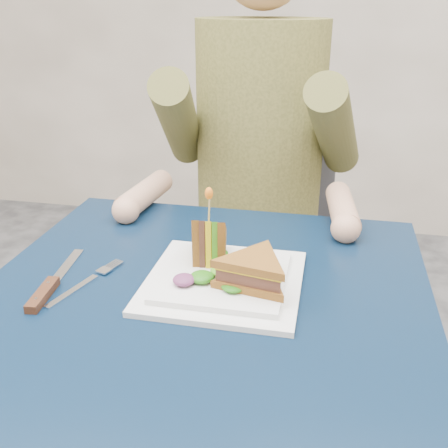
% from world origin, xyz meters
% --- Properties ---
extents(table, '(0.75, 0.75, 0.73)m').
position_xyz_m(table, '(0.00, 0.00, 0.65)').
color(table, black).
rests_on(table, ground).
extents(chair, '(0.42, 0.40, 0.93)m').
position_xyz_m(chair, '(0.00, 0.74, 0.54)').
color(chair, '#47474C').
rests_on(chair, ground).
extents(diner, '(0.54, 0.59, 0.74)m').
position_xyz_m(diner, '(-0.00, 0.63, 0.91)').
color(diner, brown).
rests_on(diner, chair).
extents(plate, '(0.26, 0.26, 0.02)m').
position_xyz_m(plate, '(0.03, 0.04, 0.74)').
color(plate, white).
rests_on(plate, table).
extents(sandwich_flat, '(0.17, 0.17, 0.05)m').
position_xyz_m(sandwich_flat, '(0.09, 0.01, 0.78)').
color(sandwich_flat, brown).
rests_on(sandwich_flat, plate).
extents(sandwich_upright, '(0.08, 0.13, 0.13)m').
position_xyz_m(sandwich_upright, '(-0.00, 0.08, 0.78)').
color(sandwich_upright, brown).
rests_on(sandwich_upright, plate).
extents(fork, '(0.07, 0.18, 0.01)m').
position_xyz_m(fork, '(-0.20, -0.01, 0.73)').
color(fork, silver).
rests_on(fork, table).
extents(knife, '(0.05, 0.22, 0.02)m').
position_xyz_m(knife, '(-0.25, -0.05, 0.74)').
color(knife, silver).
rests_on(knife, table).
extents(toothpick, '(0.01, 0.01, 0.06)m').
position_xyz_m(toothpick, '(-0.00, 0.08, 0.85)').
color(toothpick, tan).
rests_on(toothpick, sandwich_upright).
extents(toothpick_frill, '(0.01, 0.01, 0.02)m').
position_xyz_m(toothpick_frill, '(-0.00, 0.08, 0.88)').
color(toothpick_frill, orange).
rests_on(toothpick_frill, sandwich_upright).
extents(lettuce_spill, '(0.15, 0.13, 0.02)m').
position_xyz_m(lettuce_spill, '(0.04, 0.05, 0.76)').
color(lettuce_spill, '#337A14').
rests_on(lettuce_spill, plate).
extents(onion_ring, '(0.04, 0.04, 0.02)m').
position_xyz_m(onion_ring, '(0.05, 0.04, 0.77)').
color(onion_ring, '#9E4C7A').
rests_on(onion_ring, plate).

